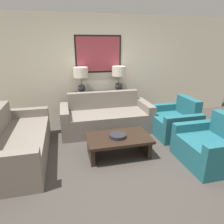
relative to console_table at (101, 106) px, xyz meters
name	(u,v)px	position (x,y,z in m)	size (l,w,h in m)	color
ground_plane	(126,167)	(0.00, -2.24, -0.38)	(20.00, 20.00, 0.00)	#3D3833
back_wall	(98,69)	(0.00, 0.27, 0.95)	(8.08, 0.12, 2.65)	beige
console_table	(101,106)	(0.00, 0.00, 0.00)	(1.46, 0.38, 0.77)	black
table_lamp_left	(81,76)	(-0.48, 0.00, 0.81)	(0.35, 0.35, 0.64)	#333338
table_lamp_right	(119,75)	(0.48, 0.00, 0.81)	(0.35, 0.35, 0.64)	#333338
couch_by_back_wall	(106,118)	(0.00, -0.67, -0.09)	(2.07, 0.91, 0.86)	slate
couch_by_side	(17,143)	(-1.79, -1.53, -0.09)	(0.91, 2.07, 0.86)	slate
coffee_table	(118,141)	(-0.03, -1.85, -0.11)	(1.14, 0.69, 0.37)	black
decorative_bowl	(118,136)	(-0.05, -1.87, 0.02)	(0.30, 0.30, 0.06)	#232328
armchair_near_back_wall	(174,122)	(1.44, -1.25, -0.10)	(0.87, 0.99, 0.83)	#1E5B66
armchair_near_camera	(211,147)	(1.44, -2.44, -0.10)	(0.87, 0.99, 0.83)	#1E5B66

